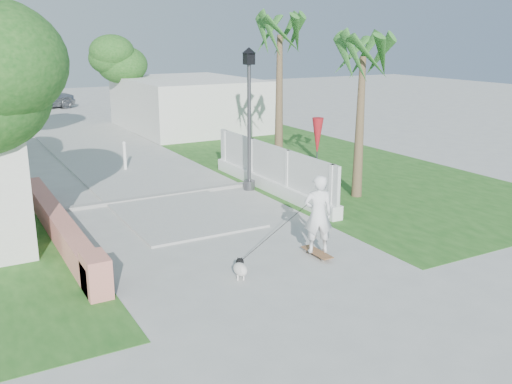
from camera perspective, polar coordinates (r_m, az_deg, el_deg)
ground at (r=12.41m, az=-0.28°, el=-7.32°), size 90.00×90.00×0.00m
path_strip at (r=30.89m, az=-18.63°, el=5.79°), size 3.20×36.00×0.06m
curb at (r=17.60m, az=-9.78°, el=-0.43°), size 6.50×0.25×0.10m
grass_right at (r=22.46m, az=5.49°, el=3.07°), size 8.00×20.00×0.01m
pink_wall at (r=14.47m, az=-18.89°, el=-3.50°), size 0.45×8.20×0.80m
lattice_fence at (r=17.98m, az=1.48°, el=1.76°), size 0.35×7.00×1.50m
building_right at (r=30.50m, az=-6.87°, el=8.78°), size 6.00×8.00×2.60m
street_lamp at (r=17.82m, az=-0.69°, el=7.80°), size 0.44×0.44×4.44m
bollard at (r=21.24m, az=-12.99°, el=3.62°), size 0.14×0.14×1.09m
patio_umbrella at (r=18.09m, az=6.16°, el=5.46°), size 0.36×0.36×2.30m
tree_path_left at (r=26.14m, az=-24.15°, el=12.01°), size 3.40×3.40×5.23m
tree_path_right at (r=31.27m, az=-13.26°, el=12.69°), size 3.00×3.00×4.79m
palm_far at (r=19.37m, az=2.39°, el=14.52°), size 1.80×1.80×5.30m
palm_near at (r=17.17m, az=10.62°, el=12.38°), size 1.80×1.80×4.70m
skateboarder at (r=12.50m, az=5.25°, el=-2.66°), size 2.43×0.95×1.88m
dog at (r=11.73m, az=-1.58°, el=-7.62°), size 0.40×0.53×0.38m
parked_car at (r=40.38m, az=-21.16°, el=8.86°), size 5.44×3.72×1.72m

